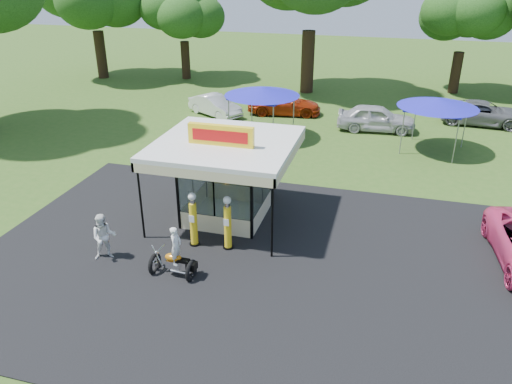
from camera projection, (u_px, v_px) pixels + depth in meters
ground at (237, 294)px, 16.20m from camera, size 120.00×120.00×0.00m
asphalt_apron at (254, 261)px, 17.94m from camera, size 20.00×14.00×0.04m
gas_station_kiosk at (226, 178)px, 20.28m from camera, size 5.40×5.40×4.18m
gas_pump_left at (193, 221)px, 18.52m from camera, size 0.41×0.41×2.20m
gas_pump_right at (228, 224)px, 18.31m from camera, size 0.40×0.40×2.17m
motorcycle at (175, 257)px, 16.83m from camera, size 1.67×0.84×1.97m
spare_tires at (193, 220)px, 20.10m from camera, size 0.83×0.57×0.68m
kiosk_car at (242, 186)px, 22.75m from camera, size 2.82×1.13×0.96m
spectator_west at (104, 237)px, 17.77m from camera, size 1.08×1.01×1.77m
bg_car_a at (215, 106)px, 34.23m from camera, size 4.37×3.39×1.39m
bg_car_b at (284, 104)px, 34.50m from camera, size 5.28×2.75×1.46m
bg_car_c at (376, 118)px, 31.17m from camera, size 4.93×2.29×1.63m
bg_car_d at (484, 113)px, 32.39m from camera, size 5.52×2.87×1.48m
tent_west at (262, 92)px, 29.15m from camera, size 4.44×4.44×3.10m
tent_east at (438, 103)px, 27.09m from camera, size 4.33×4.33×3.03m
oak_far_b at (183, 11)px, 42.62m from camera, size 7.52×7.52×8.97m
oak_far_d at (465, 19)px, 37.92m from camera, size 7.48×7.48×8.91m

